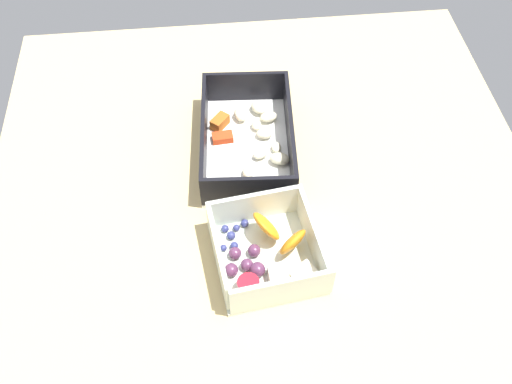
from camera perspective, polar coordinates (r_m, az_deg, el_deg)
table_surface at (r=83.63cm, az=0.86°, el=-0.09°), size 80.00×80.00×2.00cm
pasta_container at (r=86.37cm, az=-0.81°, el=5.12°), size 22.72×14.95×6.07cm
fruit_bowl at (r=74.18cm, az=1.10°, el=-6.07°), size 15.37×14.73×5.84cm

